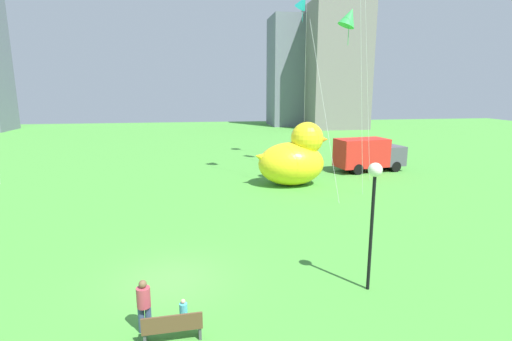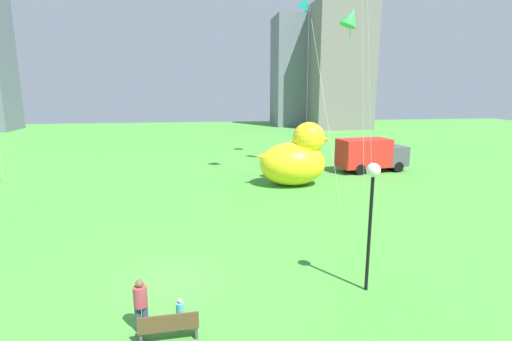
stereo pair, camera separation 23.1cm
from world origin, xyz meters
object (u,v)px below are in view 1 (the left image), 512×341
object	(u,v)px
park_bench	(172,327)
lamppost	(374,192)
box_truck	(368,155)
kite_green	(349,18)
person_child	(184,313)
giant_inflatable_duck	(294,158)
person_adult	(144,303)
kite_teal	(303,3)

from	to	relation	value
park_bench	lamppost	size ratio (longest dim) A/B	0.37
box_truck	kite_green	distance (m)	13.02
kite_green	lamppost	bearing A→B (deg)	-106.78
person_child	giant_inflatable_duck	xyz separation A→B (m)	(7.68, 16.97, 1.45)
person_adult	box_truck	xyz separation A→B (m)	(16.43, 20.72, 0.53)
person_child	kite_teal	world-z (taller)	kite_teal
person_child	lamppost	world-z (taller)	lamppost
kite_teal	kite_green	world-z (taller)	kite_teal
person_child	lamppost	bearing A→B (deg)	12.22
giant_inflatable_duck	lamppost	distance (m)	15.69
box_truck	park_bench	bearing A→B (deg)	-126.15
box_truck	giant_inflatable_duck	bearing A→B (deg)	-153.45
park_bench	person_child	xyz separation A→B (m)	(0.30, 0.56, 0.07)
person_child	box_truck	size ratio (longest dim) A/B	0.16
park_bench	person_adult	size ratio (longest dim) A/B	1.04
giant_inflatable_duck	park_bench	bearing A→B (deg)	-114.48
park_bench	box_truck	xyz separation A→B (m)	(15.59, 21.34, 0.97)
person_adult	kite_green	distance (m)	20.98
box_truck	kite_green	xyz separation A→B (m)	(-4.95, -6.68, 10.02)
giant_inflatable_duck	kite_green	world-z (taller)	kite_green
person_child	person_adult	bearing A→B (deg)	177.26
box_truck	kite_green	world-z (taller)	kite_green
park_bench	person_adult	bearing A→B (deg)	143.66
kite_green	person_child	bearing A→B (deg)	-126.26
box_truck	kite_green	size ratio (longest dim) A/B	0.52
person_adult	giant_inflatable_duck	world-z (taller)	giant_inflatable_duck
person_adult	lamppost	bearing A→B (deg)	10.05
park_bench	lamppost	xyz separation A→B (m)	(6.81, 1.97, 3.14)
giant_inflatable_duck	box_truck	xyz separation A→B (m)	(7.61, 3.80, -0.55)
giant_inflatable_duck	kite_green	size ratio (longest dim) A/B	0.46
park_bench	person_child	world-z (taller)	person_child
kite_teal	kite_green	xyz separation A→B (m)	(-0.39, -12.57, -3.36)
person_adult	box_truck	distance (m)	26.45
giant_inflatable_duck	box_truck	world-z (taller)	giant_inflatable_duck
person_child	lamppost	distance (m)	7.34
lamppost	kite_green	distance (m)	15.39
person_adult	kite_green	xyz separation A→B (m)	(11.48, 14.04, 10.54)
park_bench	kite_teal	size ratio (longest dim) A/B	0.11
person_child	kite_teal	bearing A→B (deg)	68.07
lamppost	kite_teal	world-z (taller)	kite_teal
kite_teal	person_adult	bearing A→B (deg)	-114.04
lamppost	person_child	bearing A→B (deg)	-167.78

